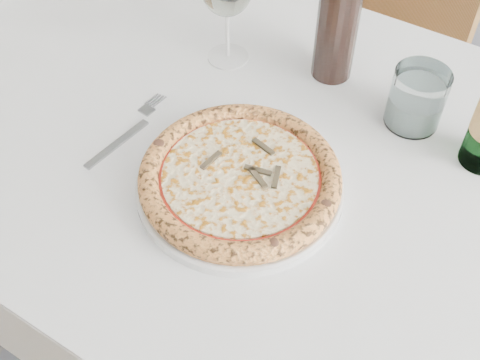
{
  "coord_description": "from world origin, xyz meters",
  "views": [
    {
      "loc": [
        0.13,
        -0.44,
        1.42
      ],
      "look_at": [
        -0.12,
        0.06,
        0.78
      ],
      "focal_mm": 45.0,
      "sensor_mm": 36.0,
      "label": 1
    }
  ],
  "objects_px": {
    "dining_table": "(267,183)",
    "wine_bottle": "(339,13)",
    "tumbler": "(416,102)",
    "plate": "(240,185)",
    "pizza": "(240,177)",
    "chair_far": "(378,18)"
  },
  "relations": [
    {
      "from": "dining_table",
      "to": "tumbler",
      "type": "height_order",
      "value": "tumbler"
    },
    {
      "from": "chair_far",
      "to": "tumbler",
      "type": "bearing_deg",
      "value": -70.76
    },
    {
      "from": "dining_table",
      "to": "plate",
      "type": "relative_size",
      "value": 4.97
    },
    {
      "from": "plate",
      "to": "tumbler",
      "type": "distance_m",
      "value": 0.31
    },
    {
      "from": "plate",
      "to": "pizza",
      "type": "relative_size",
      "value": 1.04
    },
    {
      "from": "tumbler",
      "to": "wine_bottle",
      "type": "bearing_deg",
      "value": 160.23
    },
    {
      "from": "chair_far",
      "to": "pizza",
      "type": "bearing_deg",
      "value": -88.48
    },
    {
      "from": "tumbler",
      "to": "wine_bottle",
      "type": "distance_m",
      "value": 0.18
    },
    {
      "from": "pizza",
      "to": "tumbler",
      "type": "height_order",
      "value": "tumbler"
    },
    {
      "from": "chair_far",
      "to": "pizza",
      "type": "relative_size",
      "value": 3.22
    },
    {
      "from": "plate",
      "to": "tumbler",
      "type": "xyz_separation_m",
      "value": [
        0.18,
        0.25,
        0.03
      ]
    },
    {
      "from": "dining_table",
      "to": "wine_bottle",
      "type": "distance_m",
      "value": 0.29
    },
    {
      "from": "dining_table",
      "to": "pizza",
      "type": "height_order",
      "value": "pizza"
    },
    {
      "from": "plate",
      "to": "tumbler",
      "type": "relative_size",
      "value": 3.1
    },
    {
      "from": "dining_table",
      "to": "tumbler",
      "type": "xyz_separation_m",
      "value": [
        0.18,
        0.15,
        0.13
      ]
    },
    {
      "from": "dining_table",
      "to": "chair_far",
      "type": "xyz_separation_m",
      "value": [
        -0.02,
        0.73,
        -0.13
      ]
    },
    {
      "from": "plate",
      "to": "wine_bottle",
      "type": "relative_size",
      "value": 1.07
    },
    {
      "from": "chair_far",
      "to": "plate",
      "type": "relative_size",
      "value": 3.11
    },
    {
      "from": "pizza",
      "to": "dining_table",
      "type": "bearing_deg",
      "value": 90.0
    },
    {
      "from": "pizza",
      "to": "wine_bottle",
      "type": "bearing_deg",
      "value": 85.73
    },
    {
      "from": "dining_table",
      "to": "wine_bottle",
      "type": "relative_size",
      "value": 5.33
    },
    {
      "from": "dining_table",
      "to": "tumbler",
      "type": "bearing_deg",
      "value": 39.43
    }
  ]
}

